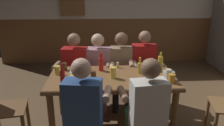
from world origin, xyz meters
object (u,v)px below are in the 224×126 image
object	(u,v)px
dining_table	(112,84)
plate_0	(78,72)
chair_empty_near_left	(0,107)
person_4	(85,108)
person_5	(146,107)
person_0	(74,67)
pint_glass_5	(168,74)
table_candle	(118,65)
person_1	(98,67)
pint_glass_6	(64,67)
pint_glass_3	(93,75)
bottle_2	(140,67)
person_2	(121,67)
pint_glass_0	(57,70)
condiment_caddy	(169,73)
bottle_0	(160,64)
pint_glass_7	(72,81)
person_3	(144,65)
bottle_1	(63,79)
bottle_3	(101,64)
pint_glass_4	(155,76)
pint_glass_2	(172,78)
wall_dart_cabinet	(72,0)
pint_glass_1	(113,73)

from	to	relation	value
dining_table	plate_0	bearing A→B (deg)	158.27
dining_table	chair_empty_near_left	bearing A→B (deg)	-170.07
person_4	person_5	distance (m)	0.64
person_0	pint_glass_5	bearing A→B (deg)	156.01
dining_table	table_candle	xyz separation A→B (m)	(0.10, 0.34, 0.15)
person_1	pint_glass_6	world-z (taller)	person_1
person_5	pint_glass_3	distance (m)	0.83
person_4	bottle_2	size ratio (longest dim) A/B	5.46
person_2	pint_glass_0	world-z (taller)	person_2
person_0	condiment_caddy	xyz separation A→B (m)	(1.33, -0.64, 0.12)
person_4	bottle_0	world-z (taller)	person_4
person_2	pint_glass_7	bearing A→B (deg)	56.44
person_0	person_3	xyz separation A→B (m)	(1.12, 0.00, 0.01)
plate_0	pint_glass_7	size ratio (longest dim) A/B	1.69
person_4	bottle_1	xyz separation A→B (m)	(-0.26, 0.34, 0.19)
condiment_caddy	pint_glass_5	size ratio (longest dim) A/B	1.06
bottle_3	pint_glass_3	distance (m)	0.32
pint_glass_7	condiment_caddy	bearing A→B (deg)	12.84
person_0	pint_glass_7	world-z (taller)	person_0
person_1	person_3	distance (m)	0.75
dining_table	pint_glass_0	xyz separation A→B (m)	(-0.73, 0.12, 0.17)
pint_glass_3	pint_glass_4	size ratio (longest dim) A/B	0.92
person_0	pint_glass_3	xyz separation A→B (m)	(0.33, -0.72, 0.15)
person_3	person_4	size ratio (longest dim) A/B	0.98
bottle_2	pint_glass_2	world-z (taller)	bottle_2
person_1	wall_dart_cabinet	xyz separation A→B (m)	(-0.59, 2.08, 0.92)
bottle_2	wall_dart_cabinet	world-z (taller)	wall_dart_cabinet
pint_glass_2	pint_glass_4	size ratio (longest dim) A/B	0.97
dining_table	pint_glass_7	xyz separation A→B (m)	(-0.48, -0.26, 0.18)
person_3	bottle_3	distance (m)	0.84
person_4	wall_dart_cabinet	xyz separation A→B (m)	(-0.46, 3.41, 0.89)
chair_empty_near_left	wall_dart_cabinet	world-z (taller)	wall_dart_cabinet
dining_table	pint_glass_0	bearing A→B (deg)	170.29
person_0	person_5	world-z (taller)	person_5
pint_glass_4	pint_glass_1	bearing A→B (deg)	167.66
bottle_3	pint_glass_5	world-z (taller)	bottle_3
person_3	person_4	world-z (taller)	person_4
person_4	person_0	bearing A→B (deg)	108.56
plate_0	pint_glass_7	xyz separation A→B (m)	(-0.02, -0.44, 0.06)
bottle_1	pint_glass_3	world-z (taller)	bottle_1
plate_0	pint_glass_4	distance (m)	1.05
pint_glass_4	person_3	bearing A→B (deg)	87.86
person_5	pint_glass_5	xyz separation A→B (m)	(0.39, 0.53, 0.15)
bottle_1	pint_glass_6	xyz separation A→B (m)	(-0.07, 0.61, -0.07)
person_1	pint_glass_7	distance (m)	0.98
bottle_3	condiment_caddy	bearing A→B (deg)	-13.15
person_4	wall_dart_cabinet	distance (m)	3.56
person_0	person_3	size ratio (longest dim) A/B	0.98
person_1	table_candle	bearing A→B (deg)	138.85
bottle_2	pint_glass_6	size ratio (longest dim) A/B	2.13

